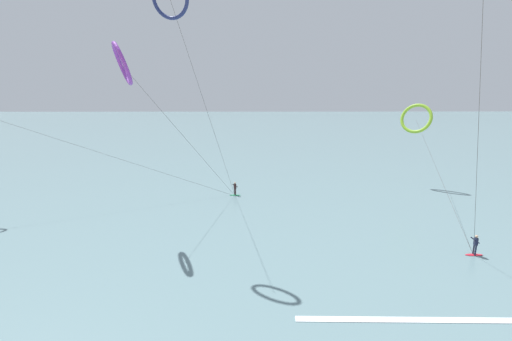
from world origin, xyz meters
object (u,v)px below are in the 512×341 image
object	(u,v)px
surfer_emerald	(235,190)
kite_violet	(122,64)
surfer_crimson	(475,246)
kite_lime	(416,119)

from	to	relation	value
surfer_emerald	kite_violet	distance (m)	20.06
surfer_emerald	kite_violet	xyz separation A→B (m)	(-8.75, -11.11, 14.23)
surfer_crimson	kite_lime	size ratio (longest dim) A/B	0.07
surfer_emerald	kite_violet	world-z (taller)	kite_violet
kite_lime	surfer_crimson	bearing A→B (deg)	-59.47
surfer_emerald	surfer_crimson	bearing A→B (deg)	18.50
surfer_crimson	surfer_emerald	xyz separation A→B (m)	(-19.82, 16.43, 0.00)
surfer_crimson	kite_lime	bearing A→B (deg)	173.38
surfer_crimson	kite_violet	size ratio (longest dim) A/B	0.10
surfer_crimson	surfer_emerald	world-z (taller)	same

